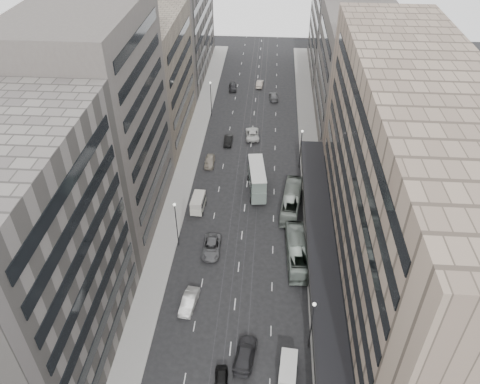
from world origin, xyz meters
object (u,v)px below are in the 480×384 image
(sedan_0, at_px, (221,381))
(panel_van, at_px, (198,203))
(bus_far, at_px, (291,201))
(pedestrian, at_px, (327,357))
(vw_microbus, at_px, (288,371))
(double_decker, at_px, (257,179))
(bus_near, at_px, (296,251))
(sedan_1, at_px, (189,302))
(sedan_2, at_px, (211,247))

(sedan_0, bearing_deg, panel_van, 98.21)
(bus_far, distance_m, pedestrian, 29.79)
(vw_microbus, distance_m, sedan_0, 7.80)
(double_decker, relative_size, vw_microbus, 1.95)
(bus_far, relative_size, sedan_0, 2.97)
(panel_van, xyz_separation_m, sedan_0, (7.23, -31.75, -0.83))
(bus_near, bearing_deg, sedan_1, 31.74)
(sedan_0, distance_m, pedestrian, 12.95)
(double_decker, bearing_deg, sedan_1, -113.85)
(bus_near, relative_size, bus_far, 0.98)
(bus_far, distance_m, sedan_1, 26.21)
(bus_far, xyz_separation_m, sedan_1, (-14.07, -22.10, -0.82))
(pedestrian, bearing_deg, bus_far, -99.13)
(bus_near, relative_size, panel_van, 2.58)
(bus_near, relative_size, sedan_0, 2.89)
(sedan_1, bearing_deg, vw_microbus, -29.25)
(sedan_0, bearing_deg, pedestrian, 12.12)
(sedan_1, relative_size, pedestrian, 2.62)
(bus_far, bearing_deg, sedan_1, 64.25)
(sedan_2, bearing_deg, panel_van, 108.04)
(vw_microbus, relative_size, pedestrian, 2.55)
(bus_near, relative_size, vw_microbus, 2.37)
(vw_microbus, bearing_deg, pedestrian, 31.50)
(sedan_2, bearing_deg, double_decker, 67.32)
(bus_far, distance_m, sedan_2, 16.79)
(sedan_2, xyz_separation_m, pedestrian, (16.18, -18.16, 0.30))
(bus_far, xyz_separation_m, double_decker, (-6.07, 4.56, 1.08))
(sedan_2, distance_m, pedestrian, 24.32)
(bus_near, bearing_deg, panel_van, -35.48)
(bus_near, height_order, pedestrian, bus_near)
(double_decker, relative_size, sedan_0, 2.38)
(sedan_1, distance_m, pedestrian, 19.41)
(sedan_0, height_order, pedestrian, pedestrian)
(pedestrian, bearing_deg, vw_microbus, 9.73)
(vw_microbus, xyz_separation_m, sedan_1, (-13.17, 9.78, -0.59))
(bus_far, relative_size, double_decker, 1.24)
(double_decker, height_order, panel_van, double_decker)
(sedan_0, bearing_deg, double_decker, 81.64)
(sedan_2, bearing_deg, bus_far, 41.47)
(pedestrian, bearing_deg, sedan_2, -64.86)
(bus_near, height_order, double_decker, double_decker)
(sedan_2, bearing_deg, vw_microbus, -62.12)
(bus_near, relative_size, pedestrian, 6.03)
(vw_microbus, bearing_deg, panel_van, 121.30)
(panel_van, relative_size, sedan_0, 1.12)
(double_decker, height_order, sedan_1, double_decker)
(sedan_0, bearing_deg, sedan_1, 111.74)
(double_decker, distance_m, pedestrian, 35.54)
(bus_far, bearing_deg, panel_van, 12.21)
(sedan_0, relative_size, pedestrian, 2.08)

